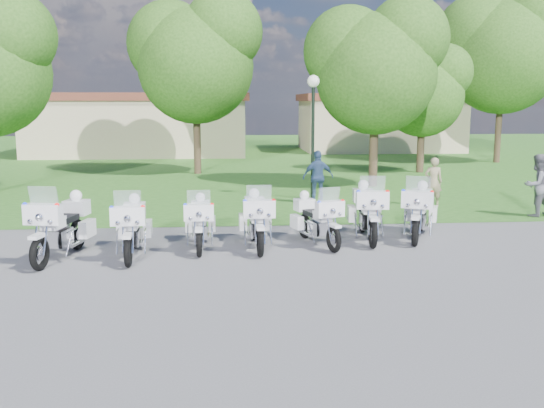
{
  "coord_description": "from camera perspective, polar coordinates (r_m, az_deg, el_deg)",
  "views": [
    {
      "loc": [
        -0.22,
        -14.11,
        3.55
      ],
      "look_at": [
        0.95,
        1.2,
        0.95
      ],
      "focal_mm": 40.0,
      "sensor_mm": 36.0,
      "label": 1
    }
  ],
  "objects": [
    {
      "name": "motorcycle_4",
      "position": [
        15.25,
        4.18,
        -1.39
      ],
      "size": [
        1.19,
        2.23,
        1.54
      ],
      "rotation": [
        0.0,
        0.0,
        3.45
      ],
      "color": "black",
      "rests_on": "ground"
    },
    {
      "name": "ground",
      "position": [
        14.55,
        -3.38,
        -4.53
      ],
      "size": [
        100.0,
        100.0,
        0.0
      ],
      "primitive_type": "plane",
      "color": "#5A5A5F",
      "rests_on": "ground"
    },
    {
      "name": "tree_4",
      "position": [
        38.21,
        20.84,
        13.68
      ],
      "size": [
        7.55,
        6.44,
        10.07
      ],
      "color": "#38281C",
      "rests_on": "ground"
    },
    {
      "name": "bystander_b",
      "position": [
        20.56,
        23.67,
        1.6
      ],
      "size": [
        1.14,
        1.01,
        1.95
      ],
      "primitive_type": "imported",
      "rotation": [
        0.0,
        0.0,
        -2.8
      ],
      "color": "slate",
      "rests_on": "ground"
    },
    {
      "name": "bystander_c",
      "position": [
        21.27,
        4.35,
        2.52
      ],
      "size": [
        1.13,
        0.56,
        1.87
      ],
      "primitive_type": "imported",
      "rotation": [
        0.0,
        0.0,
        3.24
      ],
      "color": "#304A74",
      "rests_on": "ground"
    },
    {
      "name": "lamp_post",
      "position": [
        22.19,
        3.89,
        9.11
      ],
      "size": [
        0.44,
        0.44,
        4.49
      ],
      "color": "black",
      "rests_on": "ground"
    },
    {
      "name": "motorcycle_2",
      "position": [
        14.95,
        -6.79,
        -1.67
      ],
      "size": [
        0.76,
        2.29,
        1.54
      ],
      "rotation": [
        0.0,
        0.0,
        3.16
      ],
      "color": "black",
      "rests_on": "ground"
    },
    {
      "name": "tree_1",
      "position": [
        30.39,
        -7.32,
        13.8
      ],
      "size": [
        6.58,
        5.62,
        8.78
      ],
      "color": "#38281C",
      "rests_on": "ground"
    },
    {
      "name": "bystander_a",
      "position": [
        21.44,
        14.94,
        2.01
      ],
      "size": [
        0.69,
        0.54,
        1.67
      ],
      "primitive_type": "imported",
      "rotation": [
        0.0,
        0.0,
        2.89
      ],
      "color": "gray",
      "rests_on": "ground"
    },
    {
      "name": "motorcycle_3",
      "position": [
        14.92,
        -1.46,
        -1.44
      ],
      "size": [
        0.83,
        2.46,
        1.65
      ],
      "rotation": [
        0.0,
        0.0,
        3.17
      ],
      "color": "black",
      "rests_on": "ground"
    },
    {
      "name": "tree_2",
      "position": [
        25.91,
        9.64,
        13.02
      ],
      "size": [
        5.84,
        4.98,
        7.79
      ],
      "color": "#38281C",
      "rests_on": "ground"
    },
    {
      "name": "building_east",
      "position": [
        45.54,
        10.0,
        7.61
      ],
      "size": [
        11.44,
        7.28,
        4.1
      ],
      "color": "#C4AF8E",
      "rests_on": "ground"
    },
    {
      "name": "motorcycle_6",
      "position": [
        16.41,
        13.71,
        -0.58
      ],
      "size": [
        1.45,
        2.44,
        1.73
      ],
      "rotation": [
        0.0,
        0.0,
        2.75
      ],
      "color": "black",
      "rests_on": "ground"
    },
    {
      "name": "building_west",
      "position": [
        42.53,
        -12.27,
        7.4
      ],
      "size": [
        14.56,
        8.32,
        4.1
      ],
      "color": "#C4AF8E",
      "rests_on": "ground"
    },
    {
      "name": "motorcycle_0",
      "position": [
        14.68,
        -19.17,
        -1.96
      ],
      "size": [
        1.17,
        2.62,
        1.78
      ],
      "rotation": [
        0.0,
        0.0,
        2.96
      ],
      "color": "black",
      "rests_on": "ground"
    },
    {
      "name": "motorcycle_5",
      "position": [
        15.99,
        8.93,
        -0.64
      ],
      "size": [
        0.99,
        2.62,
        1.76
      ],
      "rotation": [
        0.0,
        0.0,
        3.05
      ],
      "color": "black",
      "rests_on": "ground"
    },
    {
      "name": "motorcycle_1",
      "position": [
        14.42,
        -13.03,
        -2.07
      ],
      "size": [
        0.87,
        2.47,
        1.65
      ],
      "rotation": [
        0.0,
        0.0,
        3.19
      ],
      "color": "black",
      "rests_on": "ground"
    },
    {
      "name": "grass_lawn",
      "position": [
        41.27,
        -4.05,
        4.66
      ],
      "size": [
        100.0,
        48.0,
        0.01
      ],
      "primitive_type": "cube",
      "color": "#2B621F",
      "rests_on": "ground"
    },
    {
      "name": "tree_3",
      "position": [
        31.59,
        13.95,
        10.55
      ],
      "size": [
        4.78,
        4.08,
        6.38
      ],
      "color": "#38281C",
      "rests_on": "ground"
    }
  ]
}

